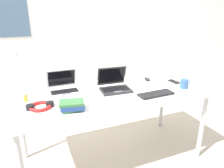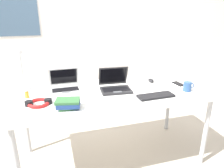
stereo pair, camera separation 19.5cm
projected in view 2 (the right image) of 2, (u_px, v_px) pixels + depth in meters
ground_plane at (112, 157)px, 2.23m from camera, size 12.00×12.00×0.00m
wall_back at (89, 23)px, 2.78m from camera, size 6.00×0.13×2.60m
desk at (112, 98)px, 2.00m from camera, size 1.80×0.80×0.74m
desk_lamp at (21, 71)px, 1.95m from camera, size 0.12×0.18×0.40m
laptop_far_corner at (65, 86)px, 2.01m from camera, size 0.28×0.26×0.20m
laptop_back_left at (115, 86)px, 2.02m from camera, size 0.30×0.28×0.21m
external_keyboard at (156, 96)px, 1.87m from camera, size 0.33×0.13×0.02m
computer_mouse at (151, 80)px, 2.25m from camera, size 0.07×0.10×0.03m
cell_phone at (178, 84)px, 2.18m from camera, size 0.08×0.14×0.01m
headphones at (39, 103)px, 1.72m from camera, size 0.21×0.18×0.04m
pill_bottle at (27, 93)px, 1.84m from camera, size 0.04×0.04×0.08m
book_stack at (68, 104)px, 1.64m from camera, size 0.21×0.17×0.07m
coffee_mug at (188, 86)px, 1.99m from camera, size 0.11×0.08×0.09m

